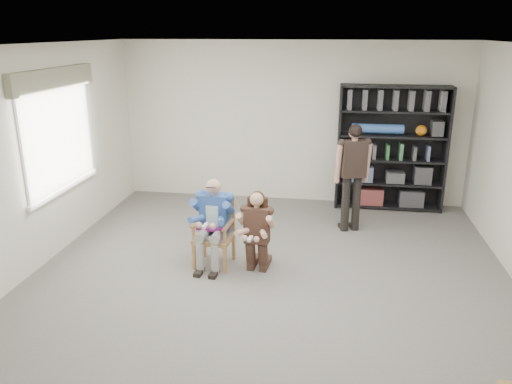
% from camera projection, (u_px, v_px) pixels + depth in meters
% --- Properties ---
extents(room_shell, '(6.00, 7.00, 2.80)m').
position_uv_depth(room_shell, '(266.00, 179.00, 5.45)').
color(room_shell, white).
rests_on(room_shell, ground).
extents(floor, '(6.00, 7.00, 0.01)m').
position_uv_depth(floor, '(265.00, 293.00, 5.88)').
color(floor, '#615F5A').
rests_on(floor, ground).
extents(window_left, '(0.16, 2.00, 1.75)m').
position_uv_depth(window_left, '(60.00, 133.00, 6.74)').
color(window_left, white).
rests_on(window_left, room_shell).
extents(armchair, '(0.57, 0.55, 0.90)m').
position_uv_depth(armchair, '(214.00, 233.00, 6.46)').
color(armchair, '#A16538').
rests_on(armchair, floor).
extents(seated_man, '(0.57, 0.75, 1.17)m').
position_uv_depth(seated_man, '(213.00, 223.00, 6.42)').
color(seated_man, '#294693').
rests_on(seated_man, floor).
extents(kneeling_woman, '(0.51, 0.76, 1.07)m').
position_uv_depth(kneeling_woman, '(256.00, 233.00, 6.24)').
color(kneeling_woman, '#362118').
rests_on(kneeling_woman, floor).
extents(bookshelf, '(1.80, 0.38, 2.10)m').
position_uv_depth(bookshelf, '(391.00, 149.00, 8.40)').
color(bookshelf, black).
rests_on(bookshelf, floor).
extents(standing_man, '(0.57, 0.43, 1.65)m').
position_uv_depth(standing_man, '(352.00, 179.00, 7.48)').
color(standing_man, black).
rests_on(standing_man, floor).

